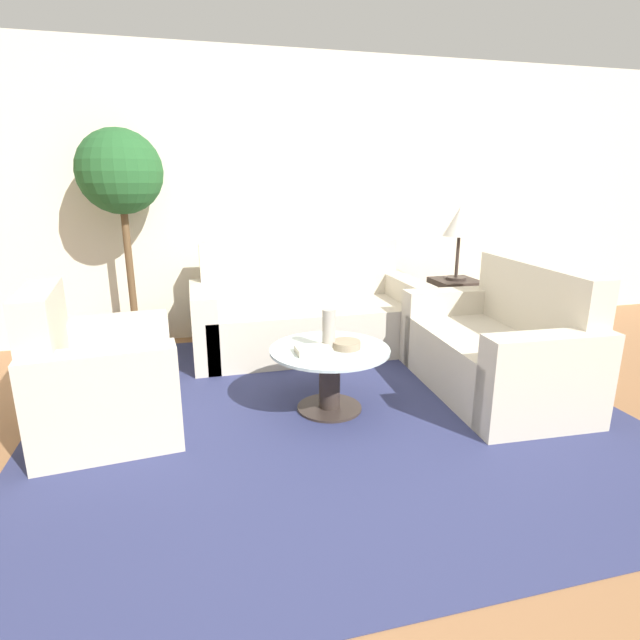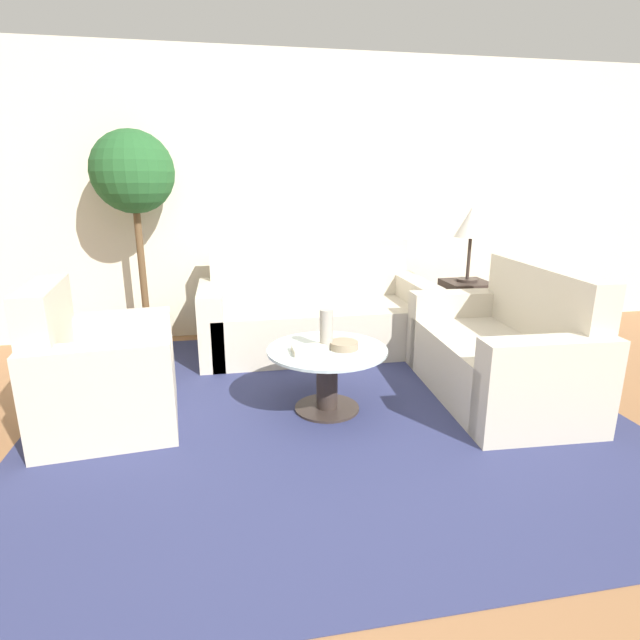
{
  "view_description": "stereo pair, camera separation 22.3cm",
  "coord_description": "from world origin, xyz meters",
  "px_view_note": "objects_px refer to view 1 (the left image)",
  "views": [
    {
      "loc": [
        -0.74,
        -2.1,
        1.47
      ],
      "look_at": [
        0.08,
        1.08,
        0.55
      ],
      "focal_mm": 28.0,
      "sensor_mm": 36.0,
      "label": 1
    },
    {
      "loc": [
        -0.52,
        -2.15,
        1.47
      ],
      "look_at": [
        0.08,
        1.08,
        0.55
      ],
      "focal_mm": 28.0,
      "sensor_mm": 36.0,
      "label": 2
    }
  ],
  "objects_px": {
    "bowl": "(346,345)",
    "book_stack": "(313,350)",
    "sofa_main": "(307,316)",
    "table_lamp": "(460,224)",
    "armchair": "(96,384)",
    "loveseat": "(500,351)",
    "coffee_table": "(330,370)",
    "potted_plant": "(122,196)",
    "vase": "(329,329)"
  },
  "relations": [
    {
      "from": "loveseat",
      "to": "potted_plant",
      "type": "relative_size",
      "value": 0.79
    },
    {
      "from": "armchair",
      "to": "coffee_table",
      "type": "height_order",
      "value": "armchair"
    },
    {
      "from": "armchair",
      "to": "loveseat",
      "type": "relative_size",
      "value": 0.66
    },
    {
      "from": "armchair",
      "to": "coffee_table",
      "type": "distance_m",
      "value": 1.43
    },
    {
      "from": "table_lamp",
      "to": "vase",
      "type": "bearing_deg",
      "value": -144.18
    },
    {
      "from": "potted_plant",
      "to": "table_lamp",
      "type": "bearing_deg",
      "value": -8.88
    },
    {
      "from": "sofa_main",
      "to": "vase",
      "type": "distance_m",
      "value": 1.3
    },
    {
      "from": "loveseat",
      "to": "potted_plant",
      "type": "distance_m",
      "value": 3.19
    },
    {
      "from": "table_lamp",
      "to": "potted_plant",
      "type": "bearing_deg",
      "value": 171.12
    },
    {
      "from": "sofa_main",
      "to": "book_stack",
      "type": "xyz_separation_m",
      "value": [
        -0.27,
        -1.33,
        0.15
      ]
    },
    {
      "from": "table_lamp",
      "to": "bowl",
      "type": "relative_size",
      "value": 3.54
    },
    {
      "from": "vase",
      "to": "book_stack",
      "type": "xyz_separation_m",
      "value": [
        -0.12,
        -0.06,
        -0.11
      ]
    },
    {
      "from": "bowl",
      "to": "book_stack",
      "type": "relative_size",
      "value": 0.84
    },
    {
      "from": "coffee_table",
      "to": "potted_plant",
      "type": "relative_size",
      "value": 0.42
    },
    {
      "from": "potted_plant",
      "to": "book_stack",
      "type": "xyz_separation_m",
      "value": [
        1.21,
        -1.59,
        -0.9
      ]
    },
    {
      "from": "table_lamp",
      "to": "sofa_main",
      "type": "bearing_deg",
      "value": 172.29
    },
    {
      "from": "sofa_main",
      "to": "book_stack",
      "type": "distance_m",
      "value": 1.36
    },
    {
      "from": "armchair",
      "to": "table_lamp",
      "type": "relative_size",
      "value": 1.49
    },
    {
      "from": "table_lamp",
      "to": "armchair",
      "type": "bearing_deg",
      "value": -161.05
    },
    {
      "from": "loveseat",
      "to": "bowl",
      "type": "relative_size",
      "value": 7.98
    },
    {
      "from": "vase",
      "to": "bowl",
      "type": "bearing_deg",
      "value": -13.6
    },
    {
      "from": "armchair",
      "to": "potted_plant",
      "type": "height_order",
      "value": "potted_plant"
    },
    {
      "from": "table_lamp",
      "to": "loveseat",
      "type": "bearing_deg",
      "value": -101.75
    },
    {
      "from": "sofa_main",
      "to": "bowl",
      "type": "relative_size",
      "value": 10.82
    },
    {
      "from": "sofa_main",
      "to": "coffee_table",
      "type": "xyz_separation_m",
      "value": [
        -0.14,
        -1.27,
        -0.02
      ]
    },
    {
      "from": "potted_plant",
      "to": "book_stack",
      "type": "height_order",
      "value": "potted_plant"
    },
    {
      "from": "bowl",
      "to": "book_stack",
      "type": "distance_m",
      "value": 0.23
    },
    {
      "from": "sofa_main",
      "to": "table_lamp",
      "type": "relative_size",
      "value": 3.06
    },
    {
      "from": "loveseat",
      "to": "table_lamp",
      "type": "relative_size",
      "value": 2.26
    },
    {
      "from": "loveseat",
      "to": "coffee_table",
      "type": "bearing_deg",
      "value": -86.91
    },
    {
      "from": "book_stack",
      "to": "sofa_main",
      "type": "bearing_deg",
      "value": 76.9
    },
    {
      "from": "potted_plant",
      "to": "bowl",
      "type": "height_order",
      "value": "potted_plant"
    },
    {
      "from": "potted_plant",
      "to": "bowl",
      "type": "bearing_deg",
      "value": -47.13
    },
    {
      "from": "potted_plant",
      "to": "armchair",
      "type": "bearing_deg",
      "value": -93.62
    },
    {
      "from": "sofa_main",
      "to": "potted_plant",
      "type": "height_order",
      "value": "potted_plant"
    },
    {
      "from": "table_lamp",
      "to": "bowl",
      "type": "distance_m",
      "value": 1.89
    },
    {
      "from": "loveseat",
      "to": "armchair",
      "type": "bearing_deg",
      "value": -88.93
    },
    {
      "from": "sofa_main",
      "to": "vase",
      "type": "relative_size",
      "value": 7.78
    },
    {
      "from": "sofa_main",
      "to": "coffee_table",
      "type": "relative_size",
      "value": 2.57
    },
    {
      "from": "armchair",
      "to": "coffee_table",
      "type": "xyz_separation_m",
      "value": [
        1.43,
        -0.08,
        -0.02
      ]
    },
    {
      "from": "sofa_main",
      "to": "vase",
      "type": "bearing_deg",
      "value": -96.74
    },
    {
      "from": "loveseat",
      "to": "book_stack",
      "type": "height_order",
      "value": "loveseat"
    },
    {
      "from": "sofa_main",
      "to": "bowl",
      "type": "height_order",
      "value": "sofa_main"
    },
    {
      "from": "armchair",
      "to": "book_stack",
      "type": "distance_m",
      "value": 1.32
    },
    {
      "from": "table_lamp",
      "to": "vase",
      "type": "xyz_separation_m",
      "value": [
        -1.5,
        -1.08,
        -0.54
      ]
    },
    {
      "from": "bowl",
      "to": "armchair",
      "type": "bearing_deg",
      "value": 176.04
    },
    {
      "from": "coffee_table",
      "to": "loveseat",
      "type": "bearing_deg",
      "value": 0.46
    },
    {
      "from": "table_lamp",
      "to": "book_stack",
      "type": "xyz_separation_m",
      "value": [
        -1.62,
        -1.15,
        -0.65
      ]
    },
    {
      "from": "loveseat",
      "to": "bowl",
      "type": "bearing_deg",
      "value": -85.78
    },
    {
      "from": "sofa_main",
      "to": "table_lamp",
      "type": "height_order",
      "value": "table_lamp"
    }
  ]
}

